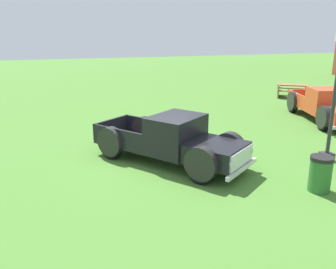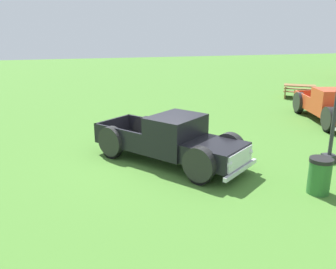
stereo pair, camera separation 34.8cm
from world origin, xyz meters
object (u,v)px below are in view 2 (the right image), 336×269
Objects in this scene: picnic_table at (299,90)px; trash_can at (319,176)px; pickup_truck_behind_left at (335,108)px; pickup_truck_foreground at (177,142)px.

trash_can reaches higher than picnic_table.
picnic_table is at bearing 160.11° from pickup_truck_behind_left.
pickup_truck_foreground is 0.96× the size of pickup_truck_behind_left.
pickup_truck_behind_left is 5.53× the size of trash_can.
trash_can is at bearing 45.86° from pickup_truck_foreground.
pickup_truck_foreground is at bearing -49.20° from picnic_table.
pickup_truck_foreground is 2.18× the size of picnic_table.
picnic_table is at bearing 130.80° from pickup_truck_foreground.
pickup_truck_foreground reaches higher than picnic_table.
pickup_truck_behind_left is 6.05m from picnic_table.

